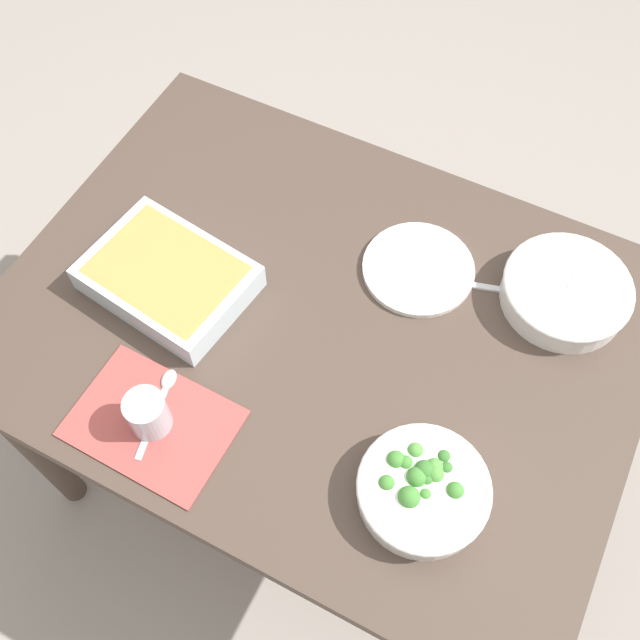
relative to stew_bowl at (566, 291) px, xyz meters
The scene contains 12 objects.
ground_plane 0.90m from the stew_bowl, 147.41° to the right, with size 6.00×6.00×0.00m, color #9E9389.
dining_table 0.48m from the stew_bowl, 147.41° to the right, with size 1.20×0.90×0.74m.
placemat 0.80m from the stew_bowl, 134.34° to the right, with size 0.28×0.20×0.00m, color #B24C47.
stew_bowl is the anchor object (origin of this frame).
broccoli_bowl 0.48m from the stew_bowl, 100.82° to the right, with size 0.22×0.22×0.07m.
baking_dish 0.75m from the stew_bowl, 155.26° to the right, with size 0.33×0.26×0.06m.
drink_cup 0.80m from the stew_bowl, 134.34° to the right, with size 0.07×0.07×0.08m.
side_plate 0.28m from the stew_bowl, 167.10° to the right, with size 0.22×0.22×0.01m, color white.
spoon_by_stew 0.05m from the stew_bowl, 71.98° to the right, with size 0.07×0.17×0.01m.
spoon_by_broccoli 0.45m from the stew_bowl, 104.37° to the right, with size 0.11×0.16×0.01m.
spoon_spare 0.77m from the stew_bowl, 137.03° to the right, with size 0.06×0.17×0.01m.
fork_on_table 0.19m from the stew_bowl, 163.67° to the right, with size 0.17×0.07×0.01m.
Camera 1 is at (0.32, -0.62, 1.94)m, focal length 41.26 mm.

